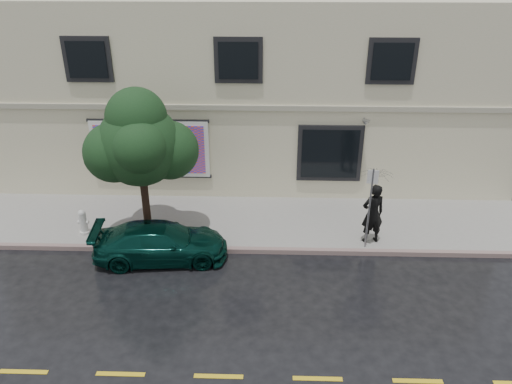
{
  "coord_description": "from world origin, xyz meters",
  "views": [
    {
      "loc": [
        1.08,
        -11.55,
        8.64
      ],
      "look_at": [
        0.66,
        2.2,
        1.76
      ],
      "focal_mm": 35.0,
      "sensor_mm": 36.0,
      "label": 1
    }
  ],
  "objects_px": {
    "car": "(161,242)",
    "fire_hydrant": "(83,222)",
    "pedestrian": "(373,214)",
    "street_tree": "(139,145)"
  },
  "relations": [
    {
      "from": "car",
      "to": "fire_hydrant",
      "type": "height_order",
      "value": "car"
    },
    {
      "from": "pedestrian",
      "to": "street_tree",
      "type": "xyz_separation_m",
      "value": [
        -7.09,
        0.15,
        2.12
      ]
    },
    {
      "from": "pedestrian",
      "to": "fire_hydrant",
      "type": "distance_m",
      "value": 9.24
    },
    {
      "from": "pedestrian",
      "to": "fire_hydrant",
      "type": "height_order",
      "value": "pedestrian"
    },
    {
      "from": "street_tree",
      "to": "fire_hydrant",
      "type": "relative_size",
      "value": 5.13
    },
    {
      "from": "fire_hydrant",
      "to": "pedestrian",
      "type": "bearing_deg",
      "value": -21.06
    },
    {
      "from": "car",
      "to": "pedestrian",
      "type": "bearing_deg",
      "value": -86.99
    },
    {
      "from": "pedestrian",
      "to": "fire_hydrant",
      "type": "xyz_separation_m",
      "value": [
        -9.22,
        0.2,
        -0.58
      ]
    },
    {
      "from": "car",
      "to": "pedestrian",
      "type": "relative_size",
      "value": 2.0
    },
    {
      "from": "pedestrian",
      "to": "fire_hydrant",
      "type": "relative_size",
      "value": 2.33
    }
  ]
}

